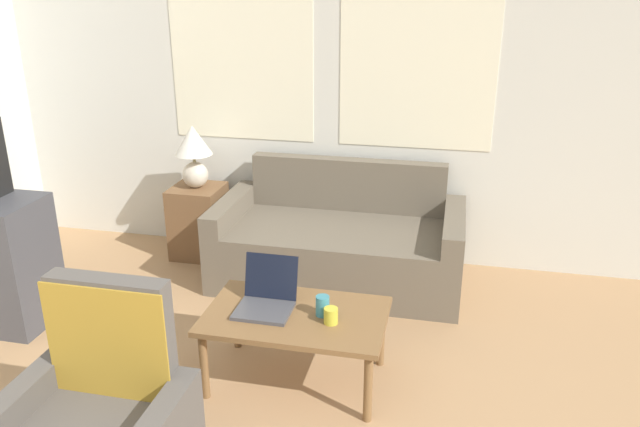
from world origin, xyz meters
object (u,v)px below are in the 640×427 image
object	(u,v)px
table_lamp	(194,151)
laptop	(267,298)
couch	(340,245)
cup_navy	(331,316)
coffee_table	(296,321)
cup_yellow	(323,306)

from	to	relation	value
table_lamp	laptop	size ratio (longest dim) A/B	1.54
couch	table_lamp	size ratio (longest dim) A/B	3.62
couch	cup_navy	xyz separation A→B (m)	(0.21, -1.34, 0.20)
coffee_table	table_lamp	bearing A→B (deg)	128.85
laptop	cup_navy	world-z (taller)	laptop
coffee_table	laptop	xyz separation A→B (m)	(-0.17, 0.03, 0.10)
table_lamp	cup_yellow	bearing A→B (deg)	-47.58
cup_navy	coffee_table	bearing A→B (deg)	165.26
couch	table_lamp	world-z (taller)	table_lamp
couch	laptop	world-z (taller)	couch
couch	laptop	distance (m)	1.28
laptop	cup_yellow	world-z (taller)	laptop
table_lamp	laptop	distance (m)	1.77
coffee_table	laptop	bearing A→B (deg)	168.64
couch	cup_navy	size ratio (longest dim) A/B	20.45
coffee_table	cup_yellow	size ratio (longest dim) A/B	8.74
couch	laptop	bearing A→B (deg)	-97.24
laptop	couch	bearing A→B (deg)	82.76
coffee_table	cup_yellow	xyz separation A→B (m)	(0.14, 0.02, 0.10)
couch	cup_navy	bearing A→B (deg)	-81.11
table_lamp	coffee_table	distance (m)	1.92
cup_navy	cup_yellow	distance (m)	0.09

